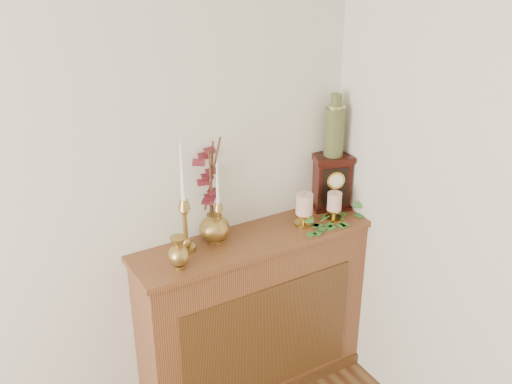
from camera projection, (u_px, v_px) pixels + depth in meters
console_shelf at (254, 319)px, 3.13m from camera, size 1.24×0.34×0.93m
candlestick_left at (185, 217)px, 2.73m from camera, size 0.09×0.09×0.54m
candlestick_center at (219, 216)px, 2.82m from camera, size 0.07×0.07×0.42m
bud_vase at (179, 253)px, 2.63m from camera, size 0.10×0.10×0.16m
ginger_jar at (209, 193)px, 2.80m from camera, size 0.22×0.24×0.55m
pillar_candle_left at (304, 208)px, 2.99m from camera, size 0.10×0.10×0.19m
pillar_candle_right at (334, 205)px, 3.05m from camera, size 0.08×0.08×0.16m
ivy_garland at (333, 220)px, 3.05m from camera, size 0.37×0.17×0.08m
mantel_clock at (332, 182)px, 3.15m from camera, size 0.23×0.20×0.30m
ceramic_vase at (335, 128)px, 3.02m from camera, size 0.10×0.10×0.32m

